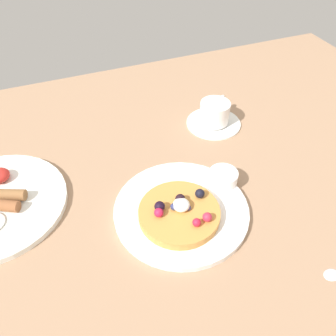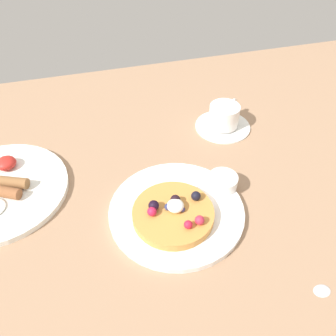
# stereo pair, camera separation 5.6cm
# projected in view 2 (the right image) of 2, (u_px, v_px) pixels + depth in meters

# --- Properties ---
(ground_plane) EXTENTS (1.71, 1.11, 0.03)m
(ground_plane) POSITION_uv_depth(u_px,v_px,m) (133.00, 208.00, 0.71)
(ground_plane) COLOR #9F7A5C
(pancake_plate) EXTENTS (0.26, 0.26, 0.01)m
(pancake_plate) POSITION_uv_depth(u_px,v_px,m) (176.00, 211.00, 0.67)
(pancake_plate) COLOR white
(pancake_plate) RESTS_ON ground_plane
(pancake_with_berries) EXTENTS (0.15, 0.15, 0.04)m
(pancake_with_berries) POSITION_uv_depth(u_px,v_px,m) (173.00, 213.00, 0.65)
(pancake_with_berries) COLOR #D08B40
(pancake_with_berries) RESTS_ON pancake_plate
(syrup_ramekin) EXTENTS (0.06, 0.06, 0.03)m
(syrup_ramekin) POSITION_uv_depth(u_px,v_px,m) (223.00, 181.00, 0.70)
(syrup_ramekin) COLOR white
(syrup_ramekin) RESTS_ON pancake_plate
(fried_breakfast) EXTENTS (0.11, 0.16, 0.03)m
(fried_breakfast) POSITION_uv_depth(u_px,v_px,m) (1.00, 184.00, 0.70)
(fried_breakfast) COLOR brown
(fried_breakfast) RESTS_ON breakfast_plate
(coffee_saucer) EXTENTS (0.14, 0.14, 0.01)m
(coffee_saucer) POSITION_uv_depth(u_px,v_px,m) (223.00, 126.00, 0.87)
(coffee_saucer) COLOR white
(coffee_saucer) RESTS_ON ground_plane
(coffee_cup) EXTENTS (0.09, 0.08, 0.05)m
(coffee_cup) POSITION_uv_depth(u_px,v_px,m) (224.00, 115.00, 0.85)
(coffee_cup) COLOR white
(coffee_cup) RESTS_ON coffee_saucer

